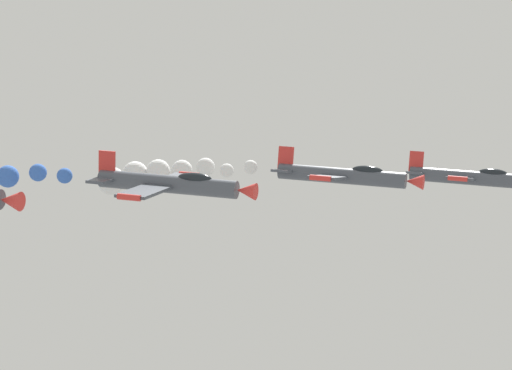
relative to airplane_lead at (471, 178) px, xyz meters
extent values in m
cylinder|color=#474C56|center=(0.01, -0.18, -0.03)|extent=(1.34, 9.00, 1.34)
cube|color=#474C56|center=(0.03, -0.58, -0.13)|extent=(8.96, 1.90, 2.43)
cylinder|color=red|center=(-4.43, -0.58, -1.25)|extent=(0.44, 1.40, 0.44)
cylinder|color=red|center=(4.49, -0.58, 1.00)|extent=(0.44, 1.40, 0.44)
cube|color=#474C56|center=(0.00, -4.18, 0.02)|extent=(3.73, 1.20, 1.11)
cube|color=red|center=(-0.23, -4.28, 0.91)|extent=(0.53, 1.10, 1.59)
ellipsoid|color=black|center=(-0.11, 1.62, 0.45)|extent=(0.95, 2.20, 0.87)
cylinder|color=#474C56|center=(9.75, -8.04, 1.93)|extent=(1.32, 9.00, 1.32)
cone|color=red|center=(9.75, -2.94, 1.93)|extent=(1.25, 1.20, 1.25)
cube|color=#474C56|center=(9.77, -8.44, 1.83)|extent=(9.00, 1.90, 2.25)
cylinder|color=red|center=(5.29, -8.44, 0.79)|extent=(0.43, 1.40, 0.43)
cylinder|color=red|center=(14.25, -8.44, 2.87)|extent=(0.43, 1.40, 0.43)
cube|color=#474C56|center=(9.74, -12.04, 1.98)|extent=(3.74, 1.20, 1.03)
cube|color=red|center=(9.53, -12.14, 2.87)|extent=(0.50, 1.10, 1.59)
ellipsoid|color=black|center=(9.64, -6.24, 2.41)|extent=(0.94, 2.20, 0.86)
sphere|color=white|center=(9.67, -14.72, 2.02)|extent=(1.01, 1.01, 1.01)
sphere|color=white|center=(10.04, -16.40, 1.72)|extent=(1.01, 1.01, 1.01)
sphere|color=white|center=(9.92, -18.09, 1.81)|extent=(1.37, 1.37, 1.37)
sphere|color=white|center=(10.33, -19.77, 1.54)|extent=(1.53, 1.53, 1.53)
sphere|color=white|center=(10.78, -21.46, 1.45)|extent=(1.75, 1.75, 1.75)
sphere|color=white|center=(11.13, -23.14, 1.17)|extent=(1.91, 1.91, 1.91)
sphere|color=white|center=(11.68, -24.83, 0.69)|extent=(2.06, 2.06, 2.06)
cylinder|color=#474C56|center=(20.55, -16.52, 3.42)|extent=(1.21, 9.00, 1.21)
cone|color=red|center=(20.55, -11.42, 3.42)|extent=(1.15, 1.20, 1.15)
cube|color=#474C56|center=(20.56, -16.92, 3.32)|extent=(9.17, 1.90, 1.12)
cylinder|color=red|center=(15.99, -16.92, 2.85)|extent=(0.39, 1.40, 0.39)
cylinder|color=red|center=(25.14, -16.92, 3.79)|extent=(0.39, 1.40, 0.39)
cube|color=#474C56|center=(20.55, -20.52, 3.47)|extent=(3.80, 1.20, 0.57)
cube|color=red|center=(20.45, -20.62, 4.38)|extent=(0.30, 1.10, 1.61)
ellipsoid|color=black|center=(20.50, -14.72, 3.91)|extent=(0.87, 2.20, 0.78)
sphere|color=blue|center=(20.70, -23.51, 3.42)|extent=(1.00, 1.00, 1.00)
sphere|color=blue|center=(20.57, -25.50, 3.44)|extent=(1.14, 1.14, 1.14)
sphere|color=blue|center=(20.97, -27.49, 3.12)|extent=(1.44, 1.44, 1.44)
cone|color=red|center=(30.71, -21.09, 4.77)|extent=(1.14, 1.20, 1.14)
camera|label=1|loc=(71.84, 5.69, 18.54)|focal=66.07mm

